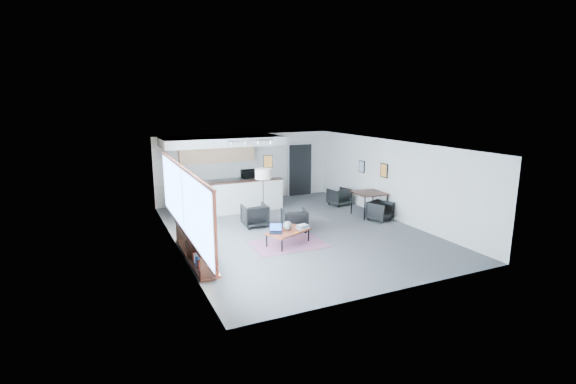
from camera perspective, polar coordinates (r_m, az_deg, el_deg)
name	(u,v)px	position (r m, az deg, el deg)	size (l,w,h in m)	color
room	(296,189)	(12.29, 1.14, 0.43)	(7.02, 9.02, 2.62)	#47474A
window	(183,202)	(10.36, -14.12, -1.34)	(0.10, 5.95, 1.66)	#8CBFFF
console	(194,247)	(10.56, -12.77, -7.40)	(0.35, 3.00, 0.80)	black
kitchenette	(222,170)	(15.28, -9.02, 2.94)	(4.20, 1.96, 2.60)	white
doorway	(300,169)	(17.23, 1.63, 3.13)	(1.10, 0.12, 2.15)	black
track_light	(251,142)	(13.89, -5.04, 6.89)	(1.60, 0.07, 0.15)	silver
wall_art_lower	(384,170)	(14.39, 12.99, 2.89)	(0.03, 0.38, 0.48)	black
wall_art_upper	(362,167)	(15.43, 10.05, 3.45)	(0.03, 0.34, 0.44)	black
kilim_rug	(288,244)	(11.49, 0.01, -7.13)	(2.02, 1.41, 0.01)	#673750
coffee_table	(288,232)	(11.38, 0.01, -5.45)	(1.35, 1.07, 0.39)	maroon
laptop	(276,230)	(11.21, -1.70, -5.19)	(0.42, 0.39, 0.24)	black
ceramic_pot	(288,226)	(11.37, -0.05, -4.64)	(0.25, 0.25, 0.25)	gray
book_stack	(303,226)	(11.59, 2.01, -4.74)	(0.37, 0.32, 0.10)	silver
coaster	(296,232)	(11.21, 1.11, -5.55)	(0.13, 0.13, 0.01)	#E5590C
armchair_left	(255,214)	(13.04, -4.57, -3.05)	(0.74, 0.70, 0.77)	black
armchair_right	(294,219)	(12.52, 0.86, -3.74)	(0.72, 0.67, 0.74)	black
floor_lamp	(263,176)	(13.24, -3.44, 2.22)	(0.53, 0.53, 1.74)	black
dining_table	(369,194)	(14.36, 11.06, -0.33)	(1.02, 1.02, 0.82)	black
dining_chair_near	(380,212)	(13.97, 12.48, -2.64)	(0.57, 0.54, 0.59)	black
dining_chair_far	(339,197)	(15.74, 6.99, -0.72)	(0.59, 0.55, 0.60)	black
microwave	(249,173)	(16.09, -5.32, 2.60)	(0.58, 0.32, 0.39)	black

